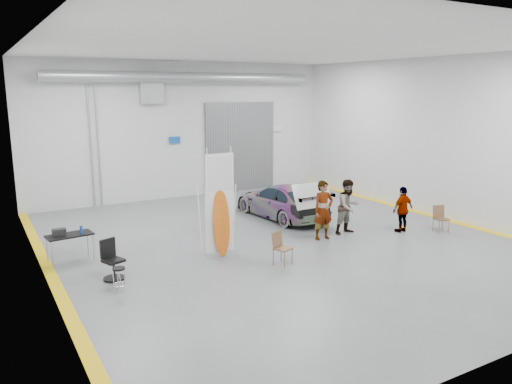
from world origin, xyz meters
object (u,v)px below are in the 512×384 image
sedan_car (281,201)px  office_chair (113,262)px  folding_chair_far (441,224)px  work_table (67,235)px  person_a (323,210)px  person_b (348,207)px  person_c (403,209)px  shop_stool (119,280)px  surfboard_display (220,213)px  folding_chair_near (283,255)px

sedan_car → office_chair: 7.83m
folding_chair_far → work_table: (-11.60, 3.22, 0.50)m
person_a → work_table: (-7.59, 1.87, -0.19)m
person_b → person_c: person_b is taller
person_b → person_c: size_ratio=1.17×
sedan_car → person_a: person_a is taller
person_a → shop_stool: (-6.91, -1.06, -0.66)m
surfboard_display → person_b: bearing=-0.4°
person_a → sedan_car: bearing=88.0°
person_c → work_table: 10.76m
person_c → shop_stool: 9.80m
surfboard_display → work_table: size_ratio=2.45×
person_a → shop_stool: 7.02m
person_b → office_chair: (-7.97, -0.24, -0.47)m
person_b → folding_chair_far: size_ratio=2.07×
folding_chair_far → office_chair: size_ratio=0.87×
person_a → work_table: size_ratio=1.48×
shop_stool → sedan_car: bearing=29.5°
folding_chair_far → office_chair: bearing=-170.0°
folding_chair_near → work_table: bearing=125.4°
surfboard_display → folding_chair_near: 2.17m
sedan_car → folding_chair_near: size_ratio=4.80×
work_table → person_b: bearing=-11.3°
person_c → folding_chair_near: size_ratio=1.73×
surfboard_display → folding_chair_near: (1.16, -1.53, -1.01)m
person_b → surfboard_display: surfboard_display is taller
shop_stool → work_table: size_ratio=0.48×
work_table → office_chair: (0.77, -1.98, -0.33)m
person_c → person_a: bearing=-17.2°
sedan_car → work_table: bearing=4.8°
person_a → folding_chair_far: 4.28m
folding_chair_far → shop_stool: folding_chair_far is taller
person_b → shop_stool: size_ratio=2.98×
person_c → work_table: (-10.46, 2.54, -0.01)m
sedan_car → folding_chair_near: sedan_car is taller
shop_stool → office_chair: office_chair is taller
work_table → office_chair: bearing=-68.8°
person_b → work_table: size_ratio=1.42×
folding_chair_near → work_table: work_table is taller
work_table → surfboard_display: bearing=-23.4°
sedan_car → folding_chair_far: sedan_car is taller
folding_chair_far → office_chair: 10.90m
person_a → work_table: person_a is taller
sedan_car → surfboard_display: surfboard_display is taller
folding_chair_near → person_c: bearing=-14.7°
sedan_car → person_a: bearing=79.9°
person_a → folding_chair_near: bearing=-146.1°
sedan_car → person_c: 4.50m
folding_chair_near → work_table: 6.10m
office_chair → shop_stool: bearing=-115.9°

